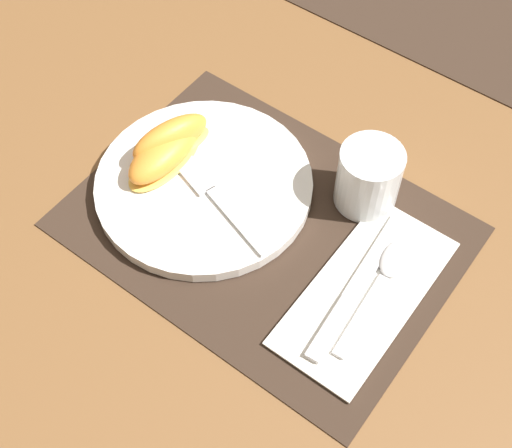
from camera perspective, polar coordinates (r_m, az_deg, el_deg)
name	(u,v)px	position (r m, az deg, el deg)	size (l,w,h in m)	color
ground_plane	(264,227)	(0.87, 0.68, -0.25)	(3.00, 3.00, 0.00)	brown
placemat	(264,226)	(0.87, 0.68, -0.18)	(0.45, 0.33, 0.00)	#38281E
plate	(204,184)	(0.89, -4.19, 3.17)	(0.27, 0.27, 0.02)	white
juice_glass	(368,180)	(0.87, 8.95, 3.49)	(0.08, 0.08, 0.08)	silver
napkin	(365,292)	(0.82, 8.75, -5.40)	(0.11, 0.24, 0.00)	white
knife	(356,288)	(0.82, 7.97, -5.12)	(0.04, 0.22, 0.01)	silver
spoon	(388,273)	(0.83, 10.49, -3.85)	(0.04, 0.18, 0.01)	silver
fork	(214,193)	(0.87, -3.38, 2.47)	(0.18, 0.07, 0.00)	silver
citrus_wedge_0	(171,140)	(0.91, -6.86, 6.71)	(0.07, 0.12, 0.05)	#F7C656
citrus_wedge_1	(164,154)	(0.90, -7.40, 5.58)	(0.06, 0.12, 0.04)	#F7C656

